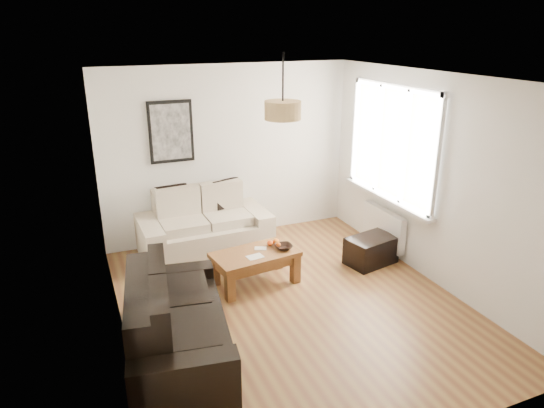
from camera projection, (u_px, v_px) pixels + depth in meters
name	position (u px, v px, depth m)	size (l,w,h in m)	color
floor	(292.00, 303.00, 5.82)	(4.50, 4.50, 0.00)	brown
ceiling	(295.00, 78.00, 4.93)	(3.80, 4.50, 0.00)	white
wall_back	(229.00, 154.00, 7.32)	(3.80, 0.04, 2.60)	silver
wall_front	(430.00, 298.00, 3.42)	(3.80, 0.04, 2.60)	silver
wall_left	(113.00, 225.00, 4.68)	(0.04, 4.50, 2.60)	silver
wall_right	(433.00, 180.00, 6.06)	(0.04, 4.50, 2.60)	silver
window_bay	(393.00, 143.00, 6.64)	(0.14, 1.90, 1.60)	white
radiator	(384.00, 227.00, 7.04)	(0.10, 0.90, 0.52)	white
poster	(171.00, 132.00, 6.85)	(0.62, 0.04, 0.87)	black
pendant_shade	(283.00, 110.00, 5.32)	(0.40, 0.40, 0.20)	tan
loveseat_cream	(204.00, 223.00, 7.00)	(1.81, 0.99, 0.90)	beige
sofa_leather	(177.00, 318.00, 4.80)	(1.88, 0.92, 0.81)	black
coffee_table	(255.00, 268.00, 6.20)	(1.05, 0.57, 0.43)	brown
ottoman	(371.00, 250.00, 6.75)	(0.66, 0.43, 0.38)	black
cushion_left	(173.00, 200.00, 6.94)	(0.43, 0.13, 0.43)	black
cushion_right	(226.00, 194.00, 7.23)	(0.42, 0.13, 0.42)	black
fruit_bowl	(284.00, 247.00, 6.22)	(0.22, 0.22, 0.05)	black
orange_a	(278.00, 245.00, 6.25)	(0.06, 0.06, 0.06)	orange
orange_b	(276.00, 242.00, 6.33)	(0.09, 0.09, 0.09)	orange
orange_c	(270.00, 243.00, 6.30)	(0.08, 0.08, 0.08)	#ED5114
papers	(255.00, 257.00, 6.01)	(0.20, 0.14, 0.01)	beige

